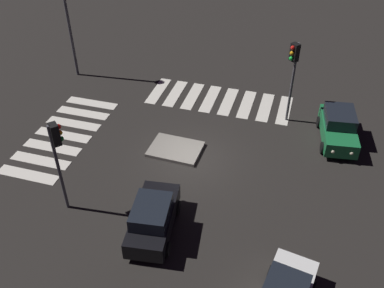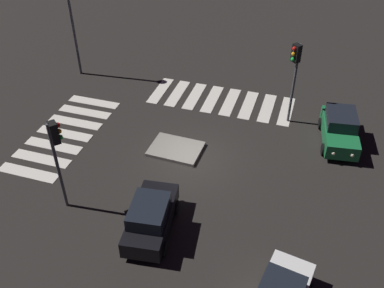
# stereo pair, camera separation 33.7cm
# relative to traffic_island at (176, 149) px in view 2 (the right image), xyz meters

# --- Properties ---
(ground_plane) EXTENTS (80.00, 80.00, 0.00)m
(ground_plane) POSITION_rel_traffic_island_xyz_m (-1.04, 0.45, -0.09)
(ground_plane) COLOR black
(traffic_island) EXTENTS (2.74, 2.10, 0.18)m
(traffic_island) POSITION_rel_traffic_island_xyz_m (0.00, 0.00, 0.00)
(traffic_island) COLOR gray
(traffic_island) RESTS_ON ground
(car_green) EXTENTS (2.24, 4.07, 1.71)m
(car_green) POSITION_rel_traffic_island_xyz_m (-8.08, -3.38, 0.75)
(car_green) COLOR #196B38
(car_green) RESTS_ON ground
(car_black) EXTENTS (2.17, 3.96, 1.66)m
(car_black) POSITION_rel_traffic_island_xyz_m (-0.83, 5.50, 0.72)
(car_black) COLOR black
(car_black) RESTS_ON ground
(traffic_light_north) EXTENTS (0.54, 0.53, 4.50)m
(traffic_light_north) POSITION_rel_traffic_island_xyz_m (3.31, 5.17, 3.32)
(traffic_light_north) COLOR #47474C
(traffic_light_north) RESTS_ON ground
(traffic_light_south) EXTENTS (0.54, 0.53, 4.80)m
(traffic_light_south) POSITION_rel_traffic_island_xyz_m (-5.20, -4.44, 3.54)
(traffic_light_south) COLOR #47474C
(traffic_light_south) RESTS_ON ground
(crosswalk_near) EXTENTS (8.75, 3.20, 0.02)m
(crosswalk_near) POSITION_rel_traffic_island_xyz_m (-1.04, -5.54, -0.08)
(crosswalk_near) COLOR silver
(crosswalk_near) RESTS_ON ground
(crosswalk_side) EXTENTS (3.20, 7.60, 0.02)m
(crosswalk_side) POSITION_rel_traffic_island_xyz_m (6.40, 0.45, -0.08)
(crosswalk_side) COLOR silver
(crosswalk_side) RESTS_ON ground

